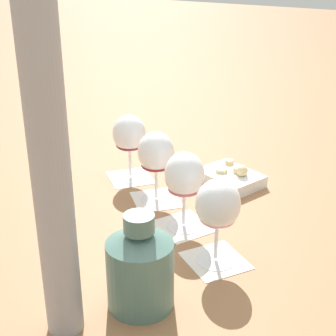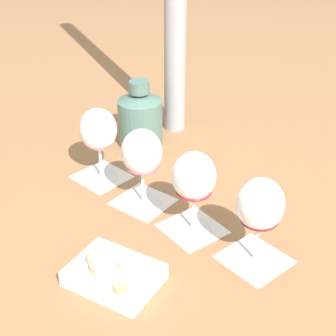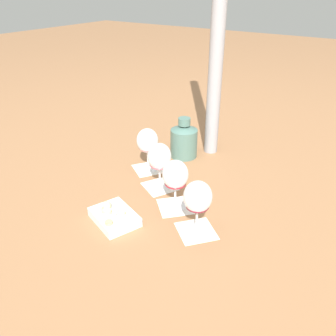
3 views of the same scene
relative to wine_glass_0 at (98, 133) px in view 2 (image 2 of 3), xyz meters
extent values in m
plane|color=#936642|center=(0.17, -0.12, -0.11)|extent=(8.00, 8.00, 0.00)
cube|color=silver|center=(0.00, 0.00, -0.11)|extent=(0.15, 0.15, 0.00)
cube|color=silver|center=(0.11, -0.08, -0.11)|extent=(0.14, 0.14, 0.00)
cube|color=silver|center=(0.23, -0.16, -0.11)|extent=(0.15, 0.15, 0.00)
cube|color=silver|center=(0.35, -0.23, -0.11)|extent=(0.15, 0.15, 0.00)
cylinder|color=white|center=(0.00, 0.00, -0.11)|extent=(0.07, 0.07, 0.01)
cylinder|color=white|center=(0.00, 0.00, -0.07)|extent=(0.01, 0.01, 0.07)
ellipsoid|color=white|center=(0.00, 0.00, 0.01)|extent=(0.08, 0.08, 0.09)
ellipsoid|color=pink|center=(0.00, 0.00, -0.02)|extent=(0.07, 0.07, 0.03)
cylinder|color=white|center=(0.11, -0.08, -0.11)|extent=(0.07, 0.07, 0.01)
cylinder|color=white|center=(0.11, -0.08, -0.07)|extent=(0.01, 0.01, 0.07)
ellipsoid|color=white|center=(0.11, -0.08, 0.01)|extent=(0.08, 0.08, 0.09)
ellipsoid|color=#D25862|center=(0.11, -0.08, -0.02)|extent=(0.07, 0.07, 0.02)
cylinder|color=white|center=(0.23, -0.16, -0.11)|extent=(0.07, 0.07, 0.01)
cylinder|color=white|center=(0.23, -0.16, -0.07)|extent=(0.01, 0.01, 0.07)
ellipsoid|color=white|center=(0.23, -0.16, 0.01)|extent=(0.08, 0.08, 0.09)
ellipsoid|color=maroon|center=(0.23, -0.16, -0.02)|extent=(0.07, 0.07, 0.02)
cylinder|color=white|center=(0.35, -0.23, -0.11)|extent=(0.07, 0.07, 0.01)
cylinder|color=white|center=(0.35, -0.23, -0.07)|extent=(0.01, 0.01, 0.07)
ellipsoid|color=white|center=(0.35, -0.23, 0.01)|extent=(0.08, 0.08, 0.09)
ellipsoid|color=maroon|center=(0.35, -0.23, -0.02)|extent=(0.07, 0.07, 0.02)
cylinder|color=#4C7066|center=(0.05, 0.17, -0.05)|extent=(0.11, 0.11, 0.12)
cone|color=#4C7066|center=(0.05, 0.17, 0.02)|extent=(0.11, 0.11, 0.02)
cylinder|color=#4C7066|center=(0.05, 0.17, 0.04)|extent=(0.05, 0.05, 0.03)
cube|color=white|center=(0.12, -0.32, -0.10)|extent=(0.18, 0.15, 0.03)
cylinder|color=beige|center=(0.14, -0.32, -0.08)|extent=(0.03, 0.03, 0.01)
cylinder|color=tan|center=(0.09, -0.33, -0.08)|extent=(0.03, 0.03, 0.01)
cylinder|color=beige|center=(0.10, -0.34, -0.08)|extent=(0.03, 0.03, 0.01)
sphere|color=beige|center=(0.08, -0.32, -0.07)|extent=(0.03, 0.03, 0.03)
cylinder|color=#DBB775|center=(0.14, -0.37, -0.08)|extent=(0.02, 0.02, 0.01)
camera|label=1|loc=(-0.34, 0.75, 0.44)|focal=55.00mm
camera|label=2|loc=(0.31, -0.95, 0.49)|focal=55.00mm
camera|label=3|loc=(0.74, -0.96, 0.55)|focal=38.00mm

